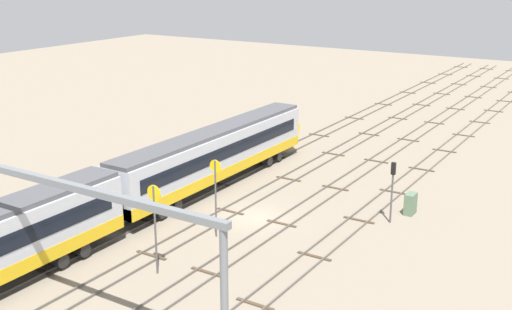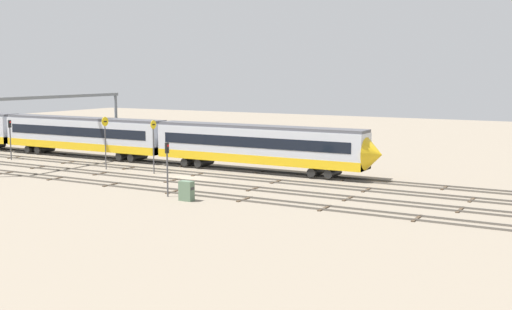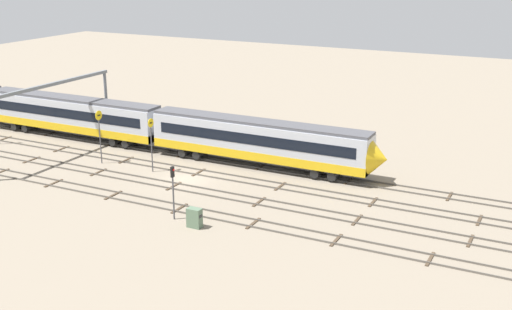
{
  "view_description": "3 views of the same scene",
  "coord_description": "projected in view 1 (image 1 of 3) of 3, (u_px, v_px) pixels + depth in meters",
  "views": [
    {
      "loc": [
        -37.72,
        -23.73,
        18.21
      ],
      "look_at": [
        5.54,
        3.41,
        2.96
      ],
      "focal_mm": 45.02,
      "sensor_mm": 36.0,
      "label": 1
    },
    {
      "loc": [
        37.4,
        -52.23,
        10.5
      ],
      "look_at": [
        7.23,
        1.55,
        2.57
      ],
      "focal_mm": 45.33,
      "sensor_mm": 36.0,
      "label": 2
    },
    {
      "loc": [
        33.04,
        -50.38,
        21.22
      ],
      "look_at": [
        7.44,
        0.45,
        3.44
      ],
      "focal_mm": 45.35,
      "sensor_mm": 36.0,
      "label": 3
    }
  ],
  "objects": [
    {
      "name": "ground_plane",
      "position": [
        255.0,
        218.0,
        47.91
      ],
      "size": [
        189.04,
        189.04,
        0.0
      ],
      "primitive_type": "plane",
      "color": "gray"
    },
    {
      "name": "track_near_foreground",
      "position": [
        338.0,
        237.0,
        44.44
      ],
      "size": [
        173.04,
        2.4,
        0.16
      ],
      "color": "#59544C",
      "rests_on": "ground"
    },
    {
      "name": "track_second_near",
      "position": [
        282.0,
        223.0,
        46.74
      ],
      "size": [
        173.04,
        2.4,
        0.16
      ],
      "color": "#59544C",
      "rests_on": "ground"
    },
    {
      "name": "track_middle",
      "position": [
        230.0,
        211.0,
        49.04
      ],
      "size": [
        173.04,
        2.4,
        0.16
      ],
      "color": "#59544C",
      "rests_on": "ground"
    },
    {
      "name": "track_with_train",
      "position": [
        184.0,
        200.0,
        51.34
      ],
      "size": [
        173.04,
        2.4,
        0.16
      ],
      "color": "#59544C",
      "rests_on": "ground"
    },
    {
      "name": "overhead_gantry",
      "position": [
        67.0,
        216.0,
        32.05
      ],
      "size": [
        0.4,
        19.69,
        7.95
      ],
      "color": "slate",
      "rests_on": "ground"
    },
    {
      "name": "speed_sign_near_foreground",
      "position": [
        155.0,
        216.0,
        38.26
      ],
      "size": [
        0.14,
        1.0,
        5.72
      ],
      "color": "#4C4C51",
      "rests_on": "ground"
    },
    {
      "name": "speed_sign_far_trackside",
      "position": [
        216.0,
        188.0,
        43.61
      ],
      "size": [
        0.14,
        0.9,
        5.58
      ],
      "color": "#4C4C51",
      "rests_on": "ground"
    },
    {
      "name": "signal_light_trackside_approach",
      "position": [
        393.0,
        184.0,
        46.17
      ],
      "size": [
        0.31,
        0.32,
        4.62
      ],
      "color": "#4C4C51",
      "rests_on": "ground"
    },
    {
      "name": "relay_cabinet",
      "position": [
        410.0,
        204.0,
        48.42
      ],
      "size": [
        1.2,
        0.67,
        1.64
      ],
      "color": "#597259",
      "rests_on": "ground"
    }
  ]
}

